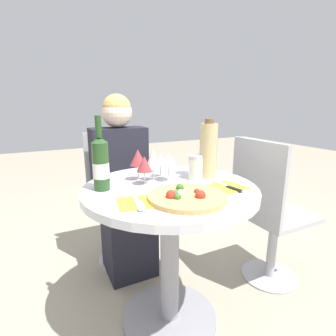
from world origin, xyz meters
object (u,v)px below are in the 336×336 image
object	(u,v)px
chair_behind_diner	(118,199)
chair_empty_side	(268,215)
dining_table	(170,225)
tall_carafe	(208,150)
pizza_large	(187,197)
seated_diner	(124,193)
wine_bottle	(101,164)

from	to	relation	value
chair_behind_diner	chair_empty_side	xyz separation A→B (m)	(0.76, -0.72, 0.00)
dining_table	chair_empty_side	bearing A→B (deg)	1.47
dining_table	tall_carafe	xyz separation A→B (m)	(0.25, 0.05, 0.35)
pizza_large	tall_carafe	xyz separation A→B (m)	(0.27, 0.24, 0.13)
seated_diner	chair_empty_side	size ratio (longest dim) A/B	1.28
dining_table	pizza_large	size ratio (longest dim) A/B	2.57
chair_behind_diner	pizza_large	bearing A→B (deg)	92.15
tall_carafe	seated_diner	bearing A→B (deg)	119.31
chair_behind_diner	seated_diner	size ratio (longest dim) A/B	0.78
seated_diner	wine_bottle	distance (m)	0.65
dining_table	seated_diner	size ratio (longest dim) A/B	0.69
chair_behind_diner	pizza_large	distance (m)	0.98
seated_diner	pizza_large	xyz separation A→B (m)	(0.03, -0.78, 0.22)
wine_bottle	seated_diner	bearing A→B (deg)	63.76
chair_empty_side	dining_table	bearing A→B (deg)	-88.53
dining_table	pizza_large	bearing A→B (deg)	-96.24
pizza_large	tall_carafe	distance (m)	0.39
chair_empty_side	tall_carafe	size ratio (longest dim) A/B	3.06
pizza_large	wine_bottle	bearing A→B (deg)	134.90
seated_diner	tall_carafe	bearing A→B (deg)	119.31
chair_empty_side	pizza_large	size ratio (longest dim) A/B	2.91
dining_table	seated_diner	distance (m)	0.59
chair_behind_diner	wine_bottle	bearing A→B (deg)	68.98
wine_bottle	chair_behind_diner	bearing A→B (deg)	68.98
dining_table	pizza_large	xyz separation A→B (m)	(-0.02, -0.19, 0.22)
chair_behind_diner	tall_carafe	size ratio (longest dim) A/B	3.06
dining_table	tall_carafe	world-z (taller)	tall_carafe
seated_diner	wine_bottle	size ratio (longest dim) A/B	3.62
chair_behind_diner	seated_diner	xyz separation A→B (m)	(-0.00, -0.14, 0.09)
seated_diner	tall_carafe	size ratio (longest dim) A/B	3.92
chair_behind_diner	chair_empty_side	distance (m)	1.04
seated_diner	wine_bottle	bearing A→B (deg)	63.76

